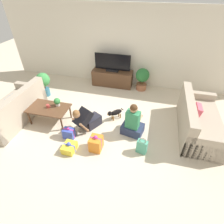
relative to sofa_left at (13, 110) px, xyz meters
name	(u,v)px	position (x,y,z in m)	size (l,w,h in m)	color
ground_plane	(101,128)	(2.39, 0.22, -0.30)	(16.00, 16.00, 0.00)	beige
wall_back	(122,47)	(2.39, 2.85, 1.00)	(8.40, 0.06, 2.60)	silver
sofa_left	(13,110)	(0.00, 0.00, 0.00)	(0.92, 1.94, 0.87)	tan
sofa_right	(198,121)	(4.78, 0.74, 0.00)	(0.92, 1.94, 0.87)	tan
coffee_table	(49,109)	(0.99, 0.17, 0.10)	(1.06, 0.64, 0.45)	brown
tv_console	(112,78)	(2.13, 2.55, -0.03)	(1.42, 0.47, 0.56)	brown
tv	(112,64)	(2.13, 2.55, 0.52)	(1.24, 0.20, 0.60)	black
potted_plant_corner_left	(43,82)	(0.15, 1.32, 0.20)	(0.44, 0.44, 0.79)	#336B84
potted_plant_back_right	(142,78)	(3.18, 2.50, 0.15)	(0.46, 0.46, 0.77)	#A36042
person_kneeling	(87,119)	(2.06, 0.12, 0.01)	(0.63, 0.79, 0.74)	#23232D
person_sitting	(133,123)	(3.22, 0.24, 0.02)	(0.59, 0.55, 0.90)	#283351
dog	(115,113)	(2.67, 0.67, -0.08)	(0.39, 0.38, 0.32)	black
gift_box_a	(96,143)	(2.50, -0.48, -0.13)	(0.28, 0.30, 0.42)	orange
gift_box_b	(69,147)	(1.93, -0.67, -0.21)	(0.28, 0.34, 0.25)	yellow
gift_box_c	(69,133)	(1.74, -0.29, -0.17)	(0.27, 0.19, 0.32)	#3D51BC
gift_bag_a	(142,147)	(3.52, -0.32, -0.13)	(0.25, 0.17, 0.37)	#4CA384
mug	(48,106)	(0.99, 0.18, 0.19)	(0.12, 0.08, 0.09)	#B23D38
tabletop_plant	(57,102)	(1.19, 0.32, 0.26)	(0.17, 0.17, 0.22)	beige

